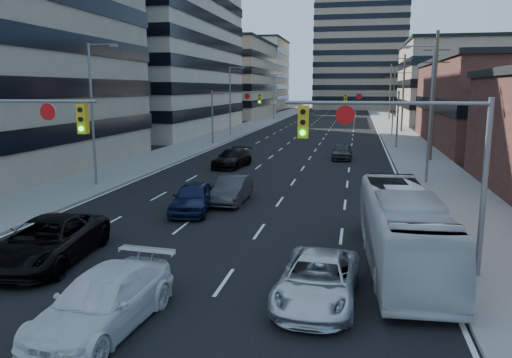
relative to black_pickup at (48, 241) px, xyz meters
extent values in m
cube|color=black|center=(4.99, 123.39, -0.80)|extent=(18.00, 300.00, 0.02)
cube|color=slate|center=(-6.51, 123.39, -0.74)|extent=(5.00, 300.00, 0.15)
cube|color=slate|center=(16.49, 123.39, -0.74)|extent=(5.00, 300.00, 0.15)
cube|color=#ADA089|center=(-22.01, 53.39, 13.19)|extent=(26.00, 34.00, 28.00)
cube|color=gray|center=(-19.01, 93.39, 7.19)|extent=(20.00, 30.00, 16.00)
cube|color=gray|center=(29.99, 81.39, 6.19)|extent=(22.00, 28.00, 14.00)
cube|color=gray|center=(10.99, 143.39, 28.19)|extent=(26.00, 26.00, 58.00)
cube|color=#ADA089|center=(-23.01, 133.39, 9.19)|extent=(24.00, 24.00, 20.00)
cube|color=gray|center=(36.99, 123.39, 5.19)|extent=(22.00, 22.00, 12.00)
cylinder|color=slate|center=(-1.76, 1.39, 4.99)|extent=(6.50, 0.12, 0.12)
cube|color=gold|center=(0.89, 1.39, 4.34)|extent=(0.35, 0.28, 1.10)
cylinder|color=black|center=(0.89, 1.23, 4.69)|extent=(0.18, 0.06, 0.18)
cylinder|color=black|center=(0.89, 1.23, 4.34)|extent=(0.18, 0.06, 0.18)
cylinder|color=#0CE526|center=(0.89, 1.23, 3.99)|extent=(0.18, 0.06, 0.18)
cylinder|color=white|center=(-0.51, 1.36, 4.59)|extent=(0.64, 0.06, 0.64)
cylinder|color=slate|center=(14.99, 1.39, 2.19)|extent=(0.18, 0.18, 6.00)
cylinder|color=slate|center=(11.74, 1.39, 4.99)|extent=(6.50, 0.12, 0.12)
cube|color=gold|center=(9.09, 1.39, 4.34)|extent=(0.35, 0.28, 1.10)
cylinder|color=black|center=(9.09, 1.23, 4.69)|extent=(0.18, 0.06, 0.18)
cylinder|color=black|center=(9.09, 1.23, 4.34)|extent=(0.18, 0.06, 0.18)
cylinder|color=#0CE526|center=(9.09, 1.23, 3.99)|extent=(0.18, 0.06, 0.18)
cylinder|color=white|center=(10.49, 1.36, 4.59)|extent=(0.64, 0.06, 0.64)
cylinder|color=slate|center=(-5.01, 38.39, 2.19)|extent=(0.18, 0.18, 6.00)
cylinder|color=slate|center=(-2.01, 38.39, 4.99)|extent=(6.00, 0.12, 0.12)
cube|color=gold|center=(0.39, 38.39, 4.34)|extent=(0.35, 0.28, 1.10)
cylinder|color=black|center=(0.39, 38.23, 4.69)|extent=(0.18, 0.06, 0.18)
cylinder|color=black|center=(0.39, 38.23, 4.34)|extent=(0.18, 0.06, 0.18)
cylinder|color=#0CE526|center=(0.39, 38.23, 3.99)|extent=(0.18, 0.06, 0.18)
cylinder|color=white|center=(-1.01, 38.36, 4.59)|extent=(0.64, 0.06, 0.64)
cylinder|color=slate|center=(14.99, 38.39, 2.19)|extent=(0.18, 0.18, 6.00)
cylinder|color=slate|center=(11.99, 38.39, 4.99)|extent=(6.00, 0.12, 0.12)
cube|color=gold|center=(9.59, 38.39, 4.34)|extent=(0.35, 0.28, 1.10)
cylinder|color=black|center=(9.59, 38.23, 4.69)|extent=(0.18, 0.06, 0.18)
cylinder|color=black|center=(9.59, 38.23, 4.34)|extent=(0.18, 0.06, 0.18)
cylinder|color=#0CE526|center=(9.59, 38.23, 3.99)|extent=(0.18, 0.06, 0.18)
cylinder|color=white|center=(10.99, 38.36, 4.59)|extent=(0.64, 0.06, 0.64)
cylinder|color=#4C3D2D|center=(17.19, 29.39, 4.69)|extent=(0.28, 0.28, 11.00)
cube|color=#4C3D2D|center=(17.19, 29.39, 9.59)|extent=(2.20, 0.10, 0.10)
cube|color=#4C3D2D|center=(17.19, 29.39, 8.59)|extent=(2.20, 0.10, 0.10)
cube|color=#4C3D2D|center=(17.19, 29.39, 7.59)|extent=(2.20, 0.10, 0.10)
cylinder|color=#4C3D2D|center=(17.19, 59.39, 4.69)|extent=(0.28, 0.28, 11.00)
cube|color=#4C3D2D|center=(17.19, 59.39, 9.59)|extent=(2.20, 0.10, 0.10)
cube|color=#4C3D2D|center=(17.19, 59.39, 8.59)|extent=(2.20, 0.10, 0.10)
cube|color=#4C3D2D|center=(17.19, 59.39, 7.59)|extent=(2.20, 0.10, 0.10)
cylinder|color=#4C3D2D|center=(17.19, 89.39, 4.69)|extent=(0.28, 0.28, 11.00)
cube|color=#4C3D2D|center=(17.19, 89.39, 9.59)|extent=(2.20, 0.10, 0.10)
cube|color=#4C3D2D|center=(17.19, 89.39, 8.59)|extent=(2.20, 0.10, 0.10)
cube|color=#4C3D2D|center=(17.19, 89.39, 7.59)|extent=(2.20, 0.10, 0.10)
cylinder|color=slate|center=(-5.51, 13.39, 3.69)|extent=(0.16, 0.16, 9.00)
cylinder|color=slate|center=(-4.61, 13.39, 8.09)|extent=(1.80, 0.10, 0.10)
cube|color=slate|center=(-3.81, 13.39, 8.01)|extent=(0.50, 0.22, 0.14)
cylinder|color=slate|center=(-5.51, 48.39, 3.69)|extent=(0.16, 0.16, 9.00)
cylinder|color=slate|center=(-4.61, 48.39, 8.09)|extent=(1.80, 0.10, 0.10)
cube|color=slate|center=(-3.81, 48.39, 8.01)|extent=(0.50, 0.22, 0.14)
cylinder|color=slate|center=(-5.51, 83.39, 3.69)|extent=(0.16, 0.16, 9.00)
cylinder|color=slate|center=(-4.61, 83.39, 8.09)|extent=(1.80, 0.10, 0.10)
cube|color=slate|center=(-3.81, 83.39, 8.01)|extent=(0.50, 0.22, 0.14)
cylinder|color=slate|center=(15.49, 18.39, 3.69)|extent=(0.16, 0.16, 9.00)
cylinder|color=slate|center=(14.59, 18.39, 8.09)|extent=(1.80, 0.10, 0.10)
cube|color=slate|center=(13.79, 18.39, 8.01)|extent=(0.50, 0.22, 0.14)
cylinder|color=slate|center=(15.49, 53.39, 3.69)|extent=(0.16, 0.16, 9.00)
cylinder|color=slate|center=(14.59, 53.39, 8.09)|extent=(1.80, 0.10, 0.10)
cube|color=slate|center=(13.79, 53.39, 8.01)|extent=(0.50, 0.22, 0.14)
imported|color=black|center=(0.00, 0.00, 0.00)|extent=(3.28, 6.10, 1.63)
imported|color=silver|center=(4.50, -4.31, -0.06)|extent=(2.55, 5.38, 1.52)
imported|color=silver|center=(9.90, -1.47, -0.13)|extent=(2.51, 5.01, 1.36)
imported|color=silver|center=(12.57, 2.12, 0.56)|extent=(2.86, 9.98, 2.75)
imported|color=#0C1533|center=(2.80, 8.18, -0.04)|extent=(2.31, 4.73, 1.55)
imported|color=#2E2E30|center=(4.21, 10.71, -0.09)|extent=(1.56, 4.42, 1.46)
imported|color=black|center=(1.15, 22.88, -0.08)|extent=(2.68, 5.24, 1.46)
imported|color=#303032|center=(9.67, 29.26, -0.10)|extent=(1.80, 4.24, 1.43)
camera|label=1|loc=(10.87, -15.55, 5.47)|focal=35.00mm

